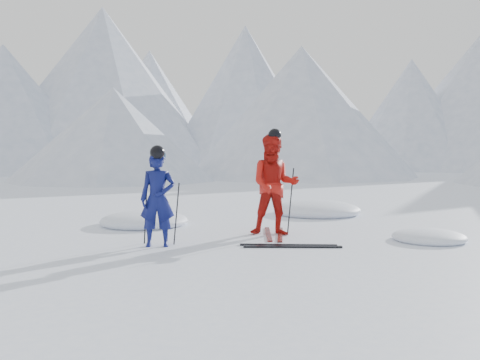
# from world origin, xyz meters

# --- Properties ---
(ground) EXTENTS (160.00, 160.00, 0.00)m
(ground) POSITION_xyz_m (0.00, 0.00, 0.00)
(ground) COLOR white
(ground) RESTS_ON ground
(mountain_range) EXTENTS (106.15, 62.94, 15.53)m
(mountain_range) POSITION_xyz_m (5.71, 35.31, 6.72)
(mountain_range) COLOR #B2BCD1
(mountain_range) RESTS_ON ground
(skier_blue) EXTENTS (0.70, 0.56, 1.66)m
(skier_blue) POSITION_xyz_m (-2.96, -0.99, 0.83)
(skier_blue) COLOR #0E1454
(skier_blue) RESTS_ON ground
(skier_red) EXTENTS (1.10, 0.94, 2.00)m
(skier_red) POSITION_xyz_m (-1.21, 0.72, 1.00)
(skier_red) COLOR #B8150E
(skier_red) RESTS_ON ground
(pole_blue_left) EXTENTS (0.11, 0.08, 1.10)m
(pole_blue_left) POSITION_xyz_m (-3.26, -0.84, 0.55)
(pole_blue_left) COLOR black
(pole_blue_left) RESTS_ON ground
(pole_blue_right) EXTENTS (0.11, 0.07, 1.10)m
(pole_blue_right) POSITION_xyz_m (-2.71, -0.74, 0.55)
(pole_blue_right) COLOR black
(pole_blue_right) RESTS_ON ground
(pole_red_left) EXTENTS (0.13, 0.10, 1.33)m
(pole_red_left) POSITION_xyz_m (-1.51, 0.97, 0.67)
(pole_red_left) COLOR black
(pole_red_left) RESTS_ON ground
(pole_red_right) EXTENTS (0.13, 0.09, 1.33)m
(pole_red_right) POSITION_xyz_m (-0.91, 0.87, 0.67)
(pole_red_right) COLOR black
(pole_red_right) RESTS_ON ground
(ski_worn_left) EXTENTS (0.48, 1.67, 0.03)m
(ski_worn_left) POSITION_xyz_m (-1.33, 0.72, 0.01)
(ski_worn_left) COLOR black
(ski_worn_left) RESTS_ON ground
(ski_worn_right) EXTENTS (0.37, 1.69, 0.03)m
(ski_worn_right) POSITION_xyz_m (-1.09, 0.72, 0.01)
(ski_worn_right) COLOR black
(ski_worn_right) RESTS_ON ground
(ski_loose_a) EXTENTS (1.68, 0.42, 0.03)m
(ski_loose_a) POSITION_xyz_m (-0.75, -0.39, 0.01)
(ski_loose_a) COLOR black
(ski_loose_a) RESTS_ON ground
(ski_loose_b) EXTENTS (1.67, 0.48, 0.03)m
(ski_loose_b) POSITION_xyz_m (-0.65, -0.54, 0.01)
(ski_loose_b) COLOR black
(ski_loose_b) RESTS_ON ground
(snow_lumps) EXTENTS (9.65, 6.65, 0.51)m
(snow_lumps) POSITION_xyz_m (-1.32, 2.73, 0.00)
(snow_lumps) COLOR white
(snow_lumps) RESTS_ON ground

